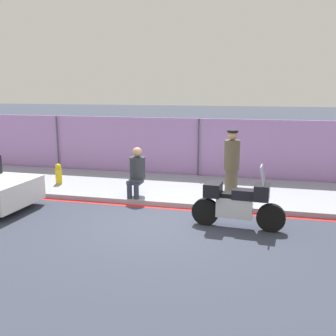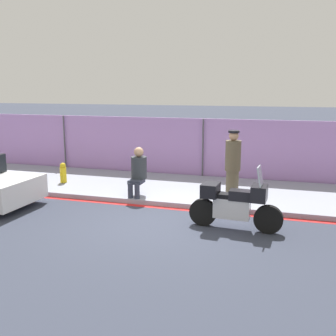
{
  "view_description": "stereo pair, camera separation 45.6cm",
  "coord_description": "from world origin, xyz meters",
  "px_view_note": "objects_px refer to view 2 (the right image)",
  "views": [
    {
      "loc": [
        2.18,
        -8.43,
        3.1
      ],
      "look_at": [
        -0.21,
        1.18,
        1.07
      ],
      "focal_mm": 42.0,
      "sensor_mm": 36.0,
      "label": 1
    },
    {
      "loc": [
        2.62,
        -8.31,
        3.1
      ],
      "look_at": [
        -0.21,
        1.18,
        1.07
      ],
      "focal_mm": 42.0,
      "sensor_mm": 36.0,
      "label": 2
    }
  ],
  "objects_px": {
    "person_seated_on_curb": "(138,169)",
    "fire_hydrant": "(63,173)",
    "officer_standing": "(233,165)",
    "motorcycle": "(234,203)"
  },
  "relations": [
    {
      "from": "person_seated_on_curb",
      "to": "fire_hydrant",
      "type": "relative_size",
      "value": 2.11
    },
    {
      "from": "officer_standing",
      "to": "fire_hydrant",
      "type": "height_order",
      "value": "officer_standing"
    },
    {
      "from": "motorcycle",
      "to": "fire_hydrant",
      "type": "relative_size",
      "value": 3.25
    },
    {
      "from": "fire_hydrant",
      "to": "officer_standing",
      "type": "bearing_deg",
      "value": -4.35
    },
    {
      "from": "motorcycle",
      "to": "person_seated_on_curb",
      "type": "xyz_separation_m",
      "value": [
        -2.88,
        1.61,
        0.28
      ]
    },
    {
      "from": "motorcycle",
      "to": "officer_standing",
      "type": "height_order",
      "value": "officer_standing"
    },
    {
      "from": "person_seated_on_curb",
      "to": "fire_hydrant",
      "type": "height_order",
      "value": "person_seated_on_curb"
    },
    {
      "from": "officer_standing",
      "to": "person_seated_on_curb",
      "type": "bearing_deg",
      "value": -173.48
    },
    {
      "from": "person_seated_on_curb",
      "to": "fire_hydrant",
      "type": "xyz_separation_m",
      "value": [
        -2.82,
        0.71,
        -0.43
      ]
    },
    {
      "from": "motorcycle",
      "to": "officer_standing",
      "type": "bearing_deg",
      "value": 102.51
    }
  ]
}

